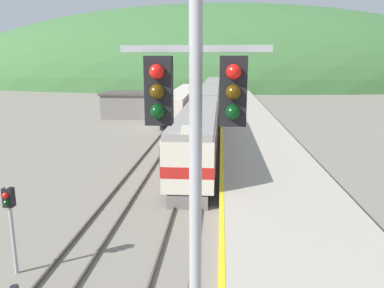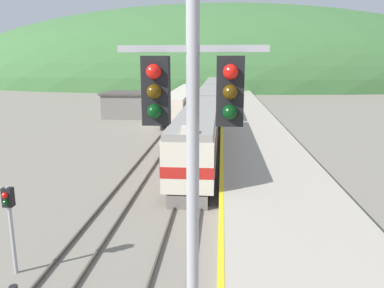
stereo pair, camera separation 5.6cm
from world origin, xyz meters
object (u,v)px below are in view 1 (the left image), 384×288
express_train_lead_car (199,132)px  carriage_third (212,90)px  carriage_fourth (214,84)px  siding_train (183,101)px  signal_mast_main (195,190)px  carriage_second (208,102)px  signal_post_siding (10,212)px

express_train_lead_car → carriage_third: size_ratio=1.02×
express_train_lead_car → carriage_third: 45.36m
carriage_third → carriage_fourth: same height
carriage_fourth → siding_train: 40.94m
siding_train → signal_mast_main: (5.35, -51.09, 3.98)m
carriage_second → carriage_third: 22.47m
carriage_fourth → signal_mast_main: (1.34, -91.83, 3.61)m
siding_train → signal_post_siding: size_ratio=8.76×
signal_mast_main → carriage_fourth: bearing=90.8°
carriage_third → siding_train: (-4.01, -18.27, -0.37)m
carriage_third → signal_post_siding: bearing=-95.4°
express_train_lead_car → signal_post_siding: bearing=-108.7°
carriage_third → signal_mast_main: signal_mast_main is taller
carriage_second → signal_post_siding: bearing=-98.3°
carriage_second → carriage_fourth: bearing=90.0°
carriage_second → express_train_lead_car: bearing=-90.0°
carriage_second → signal_post_siding: size_ratio=6.27×
signal_mast_main → signal_post_siding: bearing=137.4°
siding_train → signal_post_siding: bearing=-92.4°
carriage_fourth → signal_mast_main: size_ratio=2.42×
siding_train → carriage_third: bearing=77.6°
carriage_fourth → siding_train: (-4.01, -40.74, -0.37)m
express_train_lead_car → siding_train: (-4.01, 27.08, -0.39)m
siding_train → signal_post_siding: siding_train is taller
siding_train → carriage_fourth: bearing=84.4°
express_train_lead_car → signal_post_siding: 18.33m
siding_train → signal_post_siding: 44.49m
carriage_third → signal_post_siding: carriage_third is taller
signal_post_siding → carriage_second: bearing=81.7°
carriage_third → siding_train: 18.71m
carriage_second → carriage_third: (0.00, 22.47, 0.00)m
carriage_second → carriage_fourth: 44.93m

